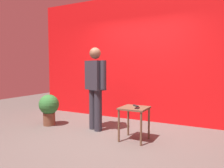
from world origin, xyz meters
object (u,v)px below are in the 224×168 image
Objects in this scene: side_table at (134,113)px; tv_remote at (136,106)px; standing_person at (95,84)px; potted_plant at (49,107)px; cell_phone at (137,108)px.

tv_remote is at bearing 96.15° from side_table.
standing_person reaches higher than potted_plant.
side_table is at bearing -1.42° from potted_plant.
cell_phone is at bearing -105.67° from tv_remote.
side_table is 0.86× the size of potted_plant.
potted_plant is at bearing 178.58° from side_table.
cell_phone is at bearing -16.21° from standing_person.
cell_phone is at bearing -40.10° from side_table.
potted_plant reaches higher than side_table.
cell_phone is at bearing -3.21° from potted_plant.
tv_remote is 0.25× the size of potted_plant.
cell_phone is 0.85× the size of tv_remote.
standing_person is 1.13m from cell_phone.
tv_remote is (0.94, -0.14, -0.34)m from standing_person.
potted_plant reaches higher than tv_remote.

